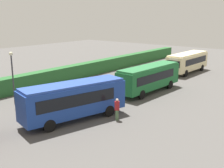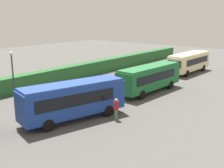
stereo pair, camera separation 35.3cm
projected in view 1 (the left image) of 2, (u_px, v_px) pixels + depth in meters
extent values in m
plane|color=#514F4C|center=(117.00, 97.00, 31.16)|extent=(103.10, 103.10, 0.00)
cube|color=navy|center=(74.00, 100.00, 23.92)|extent=(9.51, 4.69, 2.49)
cube|color=#2747A0|center=(74.00, 84.00, 23.59)|extent=(9.20, 4.44, 0.20)
cube|color=black|center=(64.00, 94.00, 24.62)|extent=(6.95, 1.87, 1.00)
cube|color=black|center=(78.00, 100.00, 22.72)|extent=(6.95, 1.87, 1.00)
cube|color=black|center=(117.00, 88.00, 26.55)|extent=(0.55, 1.93, 1.05)
cube|color=silver|center=(117.00, 80.00, 26.36)|extent=(0.38, 1.30, 0.28)
cylinder|color=black|center=(95.00, 105.00, 26.76)|extent=(1.04, 0.53, 1.00)
cylinder|color=black|center=(109.00, 111.00, 25.03)|extent=(1.04, 0.53, 1.00)
cylinder|color=black|center=(38.00, 118.00, 23.42)|extent=(1.04, 0.53, 1.00)
cylinder|color=black|center=(49.00, 126.00, 21.70)|extent=(1.04, 0.53, 1.00)
sphere|color=silver|center=(113.00, 98.00, 27.36)|extent=(0.22, 0.22, 0.22)
sphere|color=silver|center=(122.00, 102.00, 26.32)|extent=(0.22, 0.22, 0.22)
cube|color=#19602D|center=(149.00, 77.00, 32.67)|extent=(9.69, 2.83, 2.33)
cube|color=#27723C|center=(150.00, 67.00, 32.37)|extent=(9.39, 2.63, 0.20)
cube|color=black|center=(139.00, 74.00, 33.14)|extent=(7.47, 0.43, 0.93)
cube|color=black|center=(157.00, 77.00, 31.63)|extent=(7.47, 0.43, 0.93)
cube|color=black|center=(170.00, 69.00, 36.12)|extent=(0.14, 1.92, 0.98)
cube|color=silver|center=(171.00, 64.00, 35.95)|extent=(0.11, 1.29, 0.28)
cylinder|color=black|center=(155.00, 82.00, 35.82)|extent=(1.01, 0.33, 1.00)
cylinder|color=black|center=(170.00, 85.00, 34.45)|extent=(1.01, 0.33, 1.00)
cylinder|color=black|center=(126.00, 91.00, 31.47)|extent=(1.01, 0.33, 1.00)
cylinder|color=black|center=(142.00, 95.00, 30.10)|extent=(1.01, 0.33, 1.00)
sphere|color=silver|center=(166.00, 77.00, 36.80)|extent=(0.22, 0.22, 0.22)
sphere|color=silver|center=(175.00, 78.00, 35.98)|extent=(0.22, 0.22, 0.22)
cube|color=beige|center=(188.00, 62.00, 43.63)|extent=(9.39, 2.80, 2.28)
cube|color=#F8E8B2|center=(188.00, 54.00, 43.34)|extent=(9.10, 2.59, 0.20)
cube|color=black|center=(196.00, 61.00, 43.00)|extent=(7.26, 0.27, 0.91)
cube|color=black|center=(181.00, 59.00, 44.58)|extent=(7.26, 0.27, 0.91)
cube|color=black|center=(173.00, 64.00, 40.09)|extent=(0.11, 2.06, 0.96)
cube|color=silver|center=(173.00, 59.00, 39.93)|extent=(0.08, 1.38, 0.28)
cylinder|color=black|center=(186.00, 73.00, 41.05)|extent=(1.01, 0.31, 1.00)
cylinder|color=black|center=(171.00, 71.00, 42.49)|extent=(1.01, 0.31, 1.00)
cylinder|color=black|center=(202.00, 68.00, 45.35)|extent=(1.01, 0.31, 1.00)
cylinder|color=black|center=(188.00, 66.00, 46.79)|extent=(1.01, 0.31, 1.00)
sphere|color=silver|center=(177.00, 72.00, 39.90)|extent=(0.22, 0.22, 0.22)
sphere|color=silver|center=(168.00, 71.00, 40.76)|extent=(0.22, 0.22, 0.22)
cube|color=#4C6B47|center=(117.00, 115.00, 24.16)|extent=(0.34, 0.35, 0.89)
cube|color=maroon|center=(117.00, 106.00, 23.97)|extent=(0.44, 0.48, 0.78)
sphere|color=beige|center=(117.00, 100.00, 23.84)|extent=(0.24, 0.24, 0.24)
cube|color=silver|center=(117.00, 84.00, 34.76)|extent=(0.30, 0.35, 0.86)
cube|color=olive|center=(117.00, 78.00, 34.56)|extent=(0.36, 0.52, 0.76)
sphere|color=brown|center=(117.00, 74.00, 34.44)|extent=(0.24, 0.24, 0.24)
cube|color=#285E2D|center=(55.00, 76.00, 36.97)|extent=(63.55, 1.46, 1.94)
cone|color=orange|center=(135.00, 68.00, 46.44)|extent=(0.36, 0.36, 0.60)
cylinder|color=#38383D|center=(13.00, 80.00, 28.08)|extent=(0.14, 0.14, 4.91)
sphere|color=beige|center=(11.00, 54.00, 27.45)|extent=(0.36, 0.36, 0.36)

